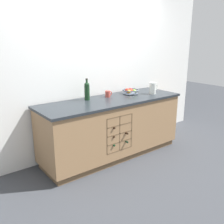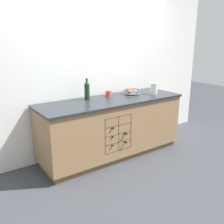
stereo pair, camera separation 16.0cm
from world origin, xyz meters
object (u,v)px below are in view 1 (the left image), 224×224
(white_pitcher, at_px, (153,88))
(fruit_bowl, at_px, (130,91))
(ceramic_mug, at_px, (108,94))
(standing_wine_bottle, at_px, (87,91))

(white_pitcher, bearing_deg, fruit_bowl, 142.67)
(fruit_bowl, height_order, ceramic_mug, ceramic_mug)
(white_pitcher, bearing_deg, standing_wine_bottle, 165.31)
(fruit_bowl, xyz_separation_m, ceramic_mug, (-0.43, 0.03, 0.00))
(standing_wine_bottle, bearing_deg, ceramic_mug, -4.63)
(white_pitcher, relative_size, standing_wine_bottle, 0.59)
(fruit_bowl, relative_size, ceramic_mug, 2.28)
(white_pitcher, height_order, standing_wine_bottle, standing_wine_bottle)
(ceramic_mug, relative_size, standing_wine_bottle, 0.38)
(fruit_bowl, distance_m, standing_wine_bottle, 0.79)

